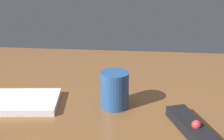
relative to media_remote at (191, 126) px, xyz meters
The scene contains 3 objects.
desk 31.02cm from the media_remote, 146.18° to the left, with size 140.00×84.00×2.00cm, color brown.
media_remote is the anchor object (origin of this frame).
coffee_mug 21.69cm from the media_remote, 150.37° to the left, with size 7.46×7.46×9.66cm, color #28518C.
Camera 1 is at (14.04, -86.76, 43.02)cm, focal length 54.41 mm.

